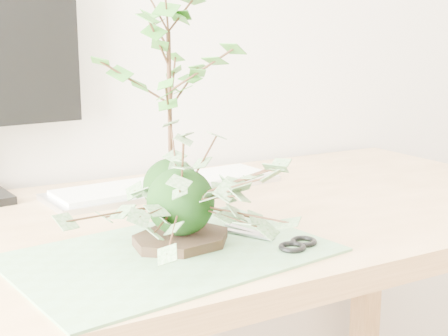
{
  "coord_description": "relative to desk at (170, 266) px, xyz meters",
  "views": [
    {
      "loc": [
        -0.49,
        0.27,
        1.05
      ],
      "look_at": [
        0.0,
        1.14,
        0.84
      ],
      "focal_mm": 50.0,
      "sensor_mm": 36.0,
      "label": 1
    }
  ],
  "objects": [
    {
      "name": "keyboard",
      "position": [
        0.08,
        0.19,
        0.1
      ],
      "size": [
        0.5,
        0.19,
        0.02
      ],
      "rotation": [
        0.0,
        0.0,
        0.09
      ],
      "color": "silver",
      "rests_on": "desk"
    },
    {
      "name": "ivy_kokedama",
      "position": [
        -0.05,
        -0.15,
        0.21
      ],
      "size": [
        0.37,
        0.37,
        0.2
      ],
      "rotation": [
        0.0,
        0.0,
        0.37
      ],
      "color": "black",
      "rests_on": "stone_dish"
    },
    {
      "name": "scissors",
      "position": [
        0.08,
        -0.22,
        0.1
      ],
      "size": [
        0.09,
        0.17,
        0.01
      ],
      "rotation": [
        0.0,
        0.0,
        0.39
      ],
      "color": "#94949C",
      "rests_on": "cutting_mat"
    },
    {
      "name": "maple_kokedama",
      "position": [
        0.02,
        0.02,
        0.38
      ],
      "size": [
        0.29,
        0.29,
        0.42
      ],
      "rotation": [
        0.0,
        0.0,
        0.36
      ],
      "color": "black",
      "rests_on": "desk"
    },
    {
      "name": "cutting_mat",
      "position": [
        -0.07,
        -0.17,
        0.09
      ],
      "size": [
        0.48,
        0.36,
        0.0
      ],
      "primitive_type": "cube",
      "rotation": [
        0.0,
        0.0,
        0.14
      ],
      "color": "#63915D",
      "rests_on": "desk"
    },
    {
      "name": "desk",
      "position": [
        0.0,
        0.0,
        0.0
      ],
      "size": [
        1.6,
        0.7,
        0.74
      ],
      "color": "#DFB27D",
      "rests_on": "ground_plane"
    },
    {
      "name": "stone_dish",
      "position": [
        -0.05,
        -0.15,
        0.1
      ],
      "size": [
        0.18,
        0.18,
        0.01
      ],
      "primitive_type": "cylinder",
      "rotation": [
        0.0,
        0.0,
        0.14
      ],
      "color": "black",
      "rests_on": "cutting_mat"
    }
  ]
}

